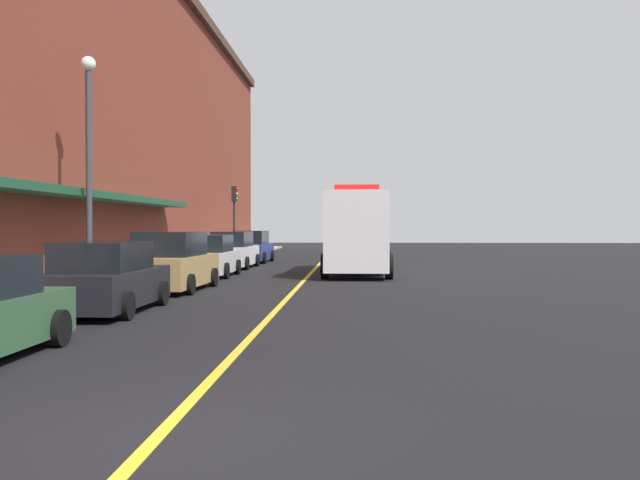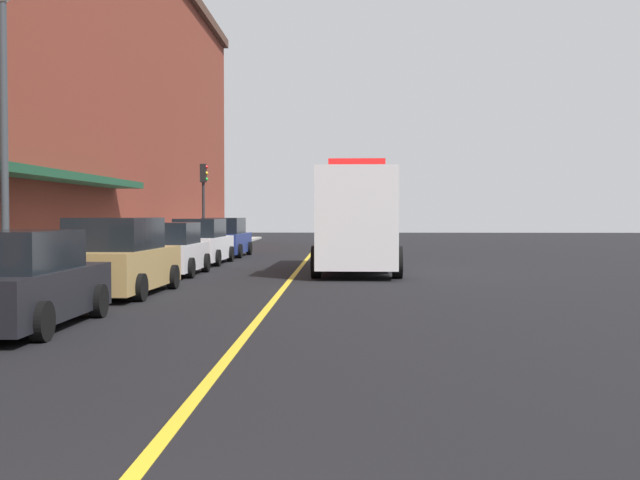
{
  "view_description": "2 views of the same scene",
  "coord_description": "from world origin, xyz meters",
  "px_view_note": "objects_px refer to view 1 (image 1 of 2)",
  "views": [
    {
      "loc": [
        1.94,
        -6.84,
        2.07
      ],
      "look_at": [
        0.44,
        23.25,
        1.47
      ],
      "focal_mm": 39.64,
      "sensor_mm": 36.0,
      "label": 1
    },
    {
      "loc": [
        1.58,
        -3.64,
        1.98
      ],
      "look_at": [
        0.75,
        25.06,
        1.04
      ],
      "focal_mm": 44.34,
      "sensor_mm": 36.0,
      "label": 2
    }
  ],
  "objects_px": {
    "box_truck": "(359,234)",
    "parking_meter_1": "(186,250)",
    "parking_meter_2": "(162,253)",
    "parked_car_3": "(209,257)",
    "street_lamp_left": "(89,148)",
    "parked_car_1": "(106,279)",
    "traffic_light_near": "(234,208)",
    "parked_car_5": "(252,248)",
    "parked_car_2": "(172,263)",
    "parked_car_4": "(233,251)"
  },
  "relations": [
    {
      "from": "box_truck",
      "to": "parking_meter_1",
      "type": "distance_m",
      "value": 7.48
    },
    {
      "from": "parking_meter_2",
      "to": "parked_car_3",
      "type": "bearing_deg",
      "value": 59.6
    },
    {
      "from": "box_truck",
      "to": "parking_meter_1",
      "type": "height_order",
      "value": "box_truck"
    },
    {
      "from": "street_lamp_left",
      "to": "parking_meter_2",
      "type": "bearing_deg",
      "value": 84.07
    },
    {
      "from": "parked_car_1",
      "to": "box_truck",
      "type": "height_order",
      "value": "box_truck"
    },
    {
      "from": "street_lamp_left",
      "to": "parked_car_3",
      "type": "bearing_deg",
      "value": 76.57
    },
    {
      "from": "parked_car_1",
      "to": "traffic_light_near",
      "type": "distance_m",
      "value": 25.52
    },
    {
      "from": "parked_car_1",
      "to": "traffic_light_near",
      "type": "height_order",
      "value": "traffic_light_near"
    },
    {
      "from": "box_truck",
      "to": "parked_car_5",
      "type": "bearing_deg",
      "value": -145.8
    },
    {
      "from": "traffic_light_near",
      "to": "parked_car_3",
      "type": "bearing_deg",
      "value": -84.65
    },
    {
      "from": "box_truck",
      "to": "parking_meter_2",
      "type": "relative_size",
      "value": 6.53
    },
    {
      "from": "parked_car_1",
      "to": "parked_car_2",
      "type": "bearing_deg",
      "value": -1.31
    },
    {
      "from": "parked_car_4",
      "to": "box_truck",
      "type": "height_order",
      "value": "box_truck"
    },
    {
      "from": "parked_car_1",
      "to": "parked_car_4",
      "type": "xyz_separation_m",
      "value": [
        -0.01,
        17.74,
        0.04
      ]
    },
    {
      "from": "box_truck",
      "to": "parked_car_3",
      "type": "bearing_deg",
      "value": -71.15
    },
    {
      "from": "box_truck",
      "to": "parking_meter_1",
      "type": "bearing_deg",
      "value": -84.98
    },
    {
      "from": "parking_meter_1",
      "to": "street_lamp_left",
      "type": "height_order",
      "value": "street_lamp_left"
    },
    {
      "from": "parked_car_2",
      "to": "traffic_light_near",
      "type": "distance_m",
      "value": 19.81
    },
    {
      "from": "parked_car_1",
      "to": "parked_car_3",
      "type": "distance_m",
      "value": 12.0
    },
    {
      "from": "parked_car_1",
      "to": "box_truck",
      "type": "distance_m",
      "value": 15.24
    },
    {
      "from": "parked_car_5",
      "to": "traffic_light_near",
      "type": "height_order",
      "value": "traffic_light_near"
    },
    {
      "from": "parked_car_5",
      "to": "box_truck",
      "type": "distance_m",
      "value": 11.15
    },
    {
      "from": "parked_car_2",
      "to": "parking_meter_2",
      "type": "height_order",
      "value": "parked_car_2"
    },
    {
      "from": "parked_car_3",
      "to": "parked_car_4",
      "type": "xyz_separation_m",
      "value": [
        -0.01,
        5.74,
        0.04
      ]
    },
    {
      "from": "parked_car_3",
      "to": "street_lamp_left",
      "type": "distance_m",
      "value": 8.99
    },
    {
      "from": "parked_car_2",
      "to": "parking_meter_2",
      "type": "bearing_deg",
      "value": 21.57
    },
    {
      "from": "parked_car_2",
      "to": "parked_car_3",
      "type": "relative_size",
      "value": 1.18
    },
    {
      "from": "parked_car_2",
      "to": "parked_car_1",
      "type": "bearing_deg",
      "value": -179.2
    },
    {
      "from": "parked_car_3",
      "to": "traffic_light_near",
      "type": "distance_m",
      "value": 13.64
    },
    {
      "from": "parking_meter_1",
      "to": "traffic_light_near",
      "type": "xyz_separation_m",
      "value": [
        0.06,
        11.92,
        2.1
      ]
    },
    {
      "from": "parked_car_3",
      "to": "parking_meter_2",
      "type": "height_order",
      "value": "parked_car_3"
    },
    {
      "from": "parking_meter_1",
      "to": "parking_meter_2",
      "type": "bearing_deg",
      "value": -90.0
    },
    {
      "from": "parked_car_3",
      "to": "box_truck",
      "type": "distance_m",
      "value": 6.49
    },
    {
      "from": "parked_car_5",
      "to": "box_truck",
      "type": "relative_size",
      "value": 0.54
    },
    {
      "from": "parked_car_4",
      "to": "parking_meter_2",
      "type": "xyz_separation_m",
      "value": [
        -1.31,
        -7.98,
        0.22
      ]
    },
    {
      "from": "parked_car_4",
      "to": "traffic_light_near",
      "type": "height_order",
      "value": "traffic_light_near"
    },
    {
      "from": "traffic_light_near",
      "to": "parked_car_1",
      "type": "bearing_deg",
      "value": -87.16
    },
    {
      "from": "box_truck",
      "to": "parking_meter_1",
      "type": "relative_size",
      "value": 6.53
    },
    {
      "from": "box_truck",
      "to": "street_lamp_left",
      "type": "height_order",
      "value": "street_lamp_left"
    },
    {
      "from": "parked_car_5",
      "to": "box_truck",
      "type": "bearing_deg",
      "value": -145.11
    },
    {
      "from": "traffic_light_near",
      "to": "parked_car_2",
      "type": "bearing_deg",
      "value": -86.0
    },
    {
      "from": "parked_car_5",
      "to": "traffic_light_near",
      "type": "xyz_separation_m",
      "value": [
        -1.36,
        2.11,
        2.31
      ]
    },
    {
      "from": "box_truck",
      "to": "parked_car_2",
      "type": "bearing_deg",
      "value": -34.86
    },
    {
      "from": "parked_car_1",
      "to": "parked_car_3",
      "type": "relative_size",
      "value": 1.12
    },
    {
      "from": "parked_car_4",
      "to": "box_truck",
      "type": "xyz_separation_m",
      "value": [
        6.13,
        -3.82,
        0.91
      ]
    },
    {
      "from": "parked_car_1",
      "to": "parked_car_3",
      "type": "height_order",
      "value": "parked_car_3"
    },
    {
      "from": "parked_car_2",
      "to": "parked_car_5",
      "type": "relative_size",
      "value": 1.06
    },
    {
      "from": "parked_car_5",
      "to": "parking_meter_2",
      "type": "distance_m",
      "value": 13.58
    },
    {
      "from": "parked_car_5",
      "to": "parking_meter_2",
      "type": "relative_size",
      "value": 3.5
    },
    {
      "from": "parked_car_4",
      "to": "parked_car_5",
      "type": "bearing_deg",
      "value": 0.24
    }
  ]
}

